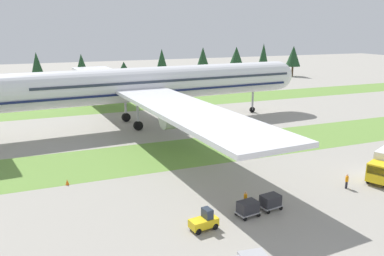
{
  "coord_description": "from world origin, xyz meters",
  "views": [
    {
      "loc": [
        -19.87,
        -18.03,
        17.96
      ],
      "look_at": [
        0.31,
        31.89,
        4.0
      ],
      "focal_mm": 36.33,
      "sensor_mm": 36.0,
      "label": 1
    }
  ],
  "objects_px": {
    "ground_crew_marshaller": "(245,199)",
    "ground_crew_loader": "(347,181)",
    "taxiway_marker_0": "(67,182)",
    "cargo_dolly_lead": "(248,207)",
    "taxiway_marker_1": "(286,150)",
    "airliner": "(141,84)",
    "baggage_tug": "(204,221)",
    "cargo_dolly_second": "(270,201)"
  },
  "relations": [
    {
      "from": "ground_crew_loader",
      "to": "taxiway_marker_0",
      "type": "bearing_deg",
      "value": -47.23
    },
    {
      "from": "cargo_dolly_lead",
      "to": "ground_crew_marshaller",
      "type": "xyz_separation_m",
      "value": [
        0.75,
        1.79,
        0.03
      ]
    },
    {
      "from": "taxiway_marker_1",
      "to": "baggage_tug",
      "type": "bearing_deg",
      "value": -141.48
    },
    {
      "from": "ground_crew_marshaller",
      "to": "taxiway_marker_1",
      "type": "height_order",
      "value": "ground_crew_marshaller"
    },
    {
      "from": "airliner",
      "to": "cargo_dolly_lead",
      "type": "xyz_separation_m",
      "value": [
        -0.11,
        -40.08,
        -6.79
      ]
    },
    {
      "from": "taxiway_marker_0",
      "to": "taxiway_marker_1",
      "type": "relative_size",
      "value": 1.12
    },
    {
      "from": "airliner",
      "to": "taxiway_marker_0",
      "type": "relative_size",
      "value": 124.99
    },
    {
      "from": "ground_crew_loader",
      "to": "taxiway_marker_0",
      "type": "relative_size",
      "value": 2.57
    },
    {
      "from": "airliner",
      "to": "cargo_dolly_lead",
      "type": "height_order",
      "value": "airliner"
    },
    {
      "from": "cargo_dolly_second",
      "to": "ground_crew_marshaller",
      "type": "bearing_deg",
      "value": 48.79
    },
    {
      "from": "airliner",
      "to": "taxiway_marker_0",
      "type": "distance_m",
      "value": 30.73
    },
    {
      "from": "baggage_tug",
      "to": "ground_crew_marshaller",
      "type": "relative_size",
      "value": 1.59
    },
    {
      "from": "cargo_dolly_lead",
      "to": "ground_crew_marshaller",
      "type": "height_order",
      "value": "ground_crew_marshaller"
    },
    {
      "from": "cargo_dolly_second",
      "to": "taxiway_marker_1",
      "type": "bearing_deg",
      "value": -48.21
    },
    {
      "from": "airliner",
      "to": "taxiway_marker_0",
      "type": "xyz_separation_m",
      "value": [
        -15.86,
        -25.27,
        -7.37
      ]
    },
    {
      "from": "cargo_dolly_lead",
      "to": "taxiway_marker_0",
      "type": "relative_size",
      "value": 3.53
    },
    {
      "from": "baggage_tug",
      "to": "taxiway_marker_0",
      "type": "distance_m",
      "value": 18.92
    },
    {
      "from": "airliner",
      "to": "ground_crew_loader",
      "type": "distance_m",
      "value": 41.36
    },
    {
      "from": "ground_crew_marshaller",
      "to": "taxiway_marker_0",
      "type": "bearing_deg",
      "value": -64.3
    },
    {
      "from": "cargo_dolly_second",
      "to": "ground_crew_loader",
      "type": "bearing_deg",
      "value": -91.85
    },
    {
      "from": "baggage_tug",
      "to": "taxiway_marker_1",
      "type": "height_order",
      "value": "baggage_tug"
    },
    {
      "from": "ground_crew_marshaller",
      "to": "ground_crew_loader",
      "type": "xyz_separation_m",
      "value": [
        13.22,
        -0.08,
        0.0
      ]
    },
    {
      "from": "cargo_dolly_lead",
      "to": "taxiway_marker_0",
      "type": "distance_m",
      "value": 21.63
    },
    {
      "from": "baggage_tug",
      "to": "ground_crew_marshaller",
      "type": "xyz_separation_m",
      "value": [
        5.73,
        2.52,
        0.13
      ]
    },
    {
      "from": "cargo_dolly_lead",
      "to": "taxiway_marker_1",
      "type": "height_order",
      "value": "cargo_dolly_lead"
    },
    {
      "from": "taxiway_marker_0",
      "to": "ground_crew_marshaller",
      "type": "bearing_deg",
      "value": -38.28
    },
    {
      "from": "airliner",
      "to": "baggage_tug",
      "type": "relative_size",
      "value": 30.68
    },
    {
      "from": "cargo_dolly_lead",
      "to": "airliner",
      "type": "bearing_deg",
      "value": -8.58
    },
    {
      "from": "cargo_dolly_lead",
      "to": "taxiway_marker_0",
      "type": "height_order",
      "value": "cargo_dolly_lead"
    },
    {
      "from": "airliner",
      "to": "cargo_dolly_second",
      "type": "distance_m",
      "value": 40.33
    },
    {
      "from": "cargo_dolly_second",
      "to": "taxiway_marker_0",
      "type": "bearing_deg",
      "value": 43.89
    },
    {
      "from": "ground_crew_marshaller",
      "to": "ground_crew_loader",
      "type": "relative_size",
      "value": 1.0
    },
    {
      "from": "cargo_dolly_second",
      "to": "ground_crew_loader",
      "type": "height_order",
      "value": "ground_crew_loader"
    },
    {
      "from": "baggage_tug",
      "to": "ground_crew_marshaller",
      "type": "height_order",
      "value": "baggage_tug"
    },
    {
      "from": "cargo_dolly_second",
      "to": "ground_crew_loader",
      "type": "xyz_separation_m",
      "value": [
        11.11,
        1.28,
        0.03
      ]
    },
    {
      "from": "airliner",
      "to": "taxiway_marker_1",
      "type": "bearing_deg",
      "value": 27.95
    },
    {
      "from": "airliner",
      "to": "taxiway_marker_0",
      "type": "bearing_deg",
      "value": -36.11
    },
    {
      "from": "cargo_dolly_lead",
      "to": "ground_crew_marshaller",
      "type": "relative_size",
      "value": 1.38
    },
    {
      "from": "cargo_dolly_second",
      "to": "taxiway_marker_0",
      "type": "relative_size",
      "value": 3.53
    },
    {
      "from": "cargo_dolly_lead",
      "to": "baggage_tug",
      "type": "bearing_deg",
      "value": 90.0
    },
    {
      "from": "taxiway_marker_1",
      "to": "taxiway_marker_0",
      "type": "bearing_deg",
      "value": -178.72
    },
    {
      "from": "cargo_dolly_second",
      "to": "taxiway_marker_0",
      "type": "xyz_separation_m",
      "value": [
        -18.62,
        14.39,
        -0.58
      ]
    }
  ]
}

